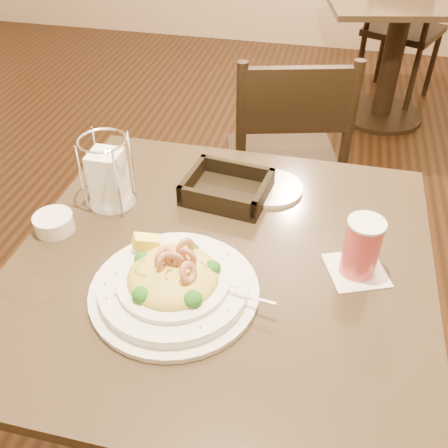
% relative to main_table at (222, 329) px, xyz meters
% --- Properties ---
extents(ground, '(7.00, 7.00, 0.00)m').
position_rel_main_table_xyz_m(ground, '(0.00, 0.00, -0.52)').
color(ground, black).
rests_on(ground, ground).
extents(main_table, '(0.90, 0.90, 0.76)m').
position_rel_main_table_xyz_m(main_table, '(0.00, 0.00, 0.00)').
color(main_table, black).
rests_on(main_table, ground).
extents(background_table, '(1.07, 1.07, 0.76)m').
position_rel_main_table_xyz_m(background_table, '(0.50, 2.32, 0.00)').
color(background_table, black).
rests_on(background_table, ground).
extents(dining_chair_near, '(0.51, 0.51, 0.93)m').
position_rel_main_table_xyz_m(dining_chair_near, '(0.04, 0.85, -0.02)').
color(dining_chair_near, black).
rests_on(dining_chair_near, ground).
extents(dining_chair_far, '(0.55, 0.55, 0.93)m').
position_rel_main_table_xyz_m(dining_chair_far, '(0.55, 2.59, -0.02)').
color(dining_chair_far, black).
rests_on(dining_chair_far, ground).
extents(pasta_bowl, '(0.38, 0.34, 0.11)m').
position_rel_main_table_xyz_m(pasta_bowl, '(-0.07, -0.12, 0.27)').
color(pasta_bowl, white).
rests_on(pasta_bowl, main_table).
extents(drink_glass, '(0.15, 0.15, 0.13)m').
position_rel_main_table_xyz_m(drink_glass, '(0.29, 0.03, 0.31)').
color(drink_glass, white).
rests_on(drink_glass, main_table).
extents(bread_basket, '(0.22, 0.19, 0.06)m').
position_rel_main_table_xyz_m(bread_basket, '(-0.04, 0.23, 0.26)').
color(bread_basket, black).
rests_on(bread_basket, main_table).
extents(napkin_caddy, '(0.11, 0.11, 0.18)m').
position_rel_main_table_xyz_m(napkin_caddy, '(-0.31, 0.13, 0.32)').
color(napkin_caddy, silver).
rests_on(napkin_caddy, main_table).
extents(side_plate, '(0.20, 0.20, 0.01)m').
position_rel_main_table_xyz_m(side_plate, '(0.06, 0.28, 0.25)').
color(side_plate, white).
rests_on(side_plate, main_table).
extents(butter_ramekin, '(0.12, 0.12, 0.04)m').
position_rel_main_table_xyz_m(butter_ramekin, '(-0.40, 0.01, 0.26)').
color(butter_ramekin, white).
rests_on(butter_ramekin, main_table).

